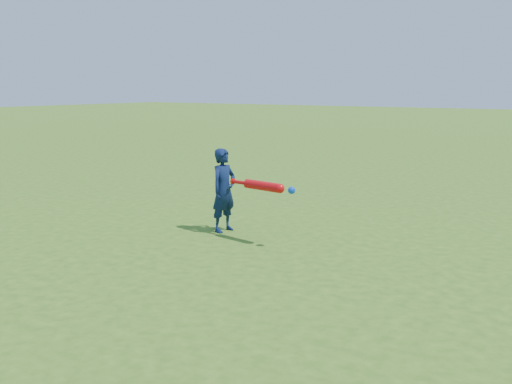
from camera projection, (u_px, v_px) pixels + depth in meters
ground at (272, 237)px, 6.38m from camera, size 80.00×80.00×0.00m
child at (224, 190)px, 6.58m from camera, size 0.26×0.37×0.97m
bat_swing at (266, 186)px, 6.06m from camera, size 0.88×0.20×0.10m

